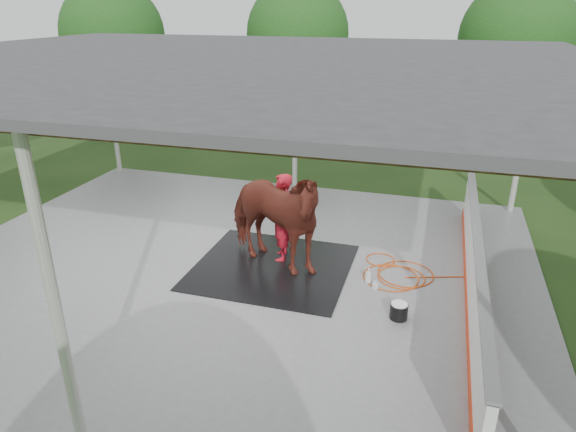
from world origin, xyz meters
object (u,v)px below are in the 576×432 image
(dasher_board, at_px, (473,272))
(wash_bucket, at_px, (399,311))
(horse, at_px, (272,217))
(handler, at_px, (282,218))

(dasher_board, bearing_deg, wash_bucket, -139.33)
(horse, xyz_separation_m, wash_bucket, (2.59, -1.09, -0.94))
(handler, distance_m, wash_bucket, 3.04)
(handler, bearing_deg, horse, -21.55)
(wash_bucket, bearing_deg, horse, 157.16)
(wash_bucket, bearing_deg, handler, 148.91)
(handler, height_order, wash_bucket, handler)
(horse, height_order, handler, horse)
(horse, bearing_deg, dasher_board, -68.64)
(handler, relative_size, wash_bucket, 6.08)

